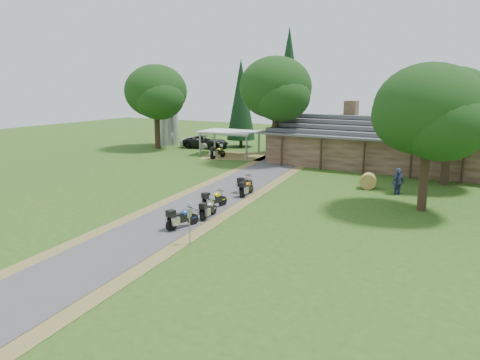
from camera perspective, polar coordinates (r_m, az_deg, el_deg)
The scene contains 24 objects.
ground at distance 28.46m, azimuth -8.10°, elevation -4.64°, with size 120.00×120.00×0.00m, color #2A4F16.
driveway at distance 31.85m, azimuth -4.38°, elevation -2.77°, with size 46.00×46.00×0.00m, color #404042.
lodge at distance 47.02m, azimuth 16.38°, elevation 4.57°, with size 21.40×9.40×4.90m, color #4F3728, non-canonical shape.
silo at distance 61.65m, azimuth -8.98°, elevation 7.13°, with size 3.04×3.04×6.18m, color gray.
carport at distance 52.48m, azimuth -1.26°, elevation 4.56°, with size 6.23×4.15×2.70m, color silver, non-canonical shape.
car_white_sedan at distance 58.30m, azimuth -5.32°, elevation 4.82°, with size 5.54×2.34×1.85m, color white.
car_dark_suv at distance 58.00m, azimuth -4.18°, elevation 5.04°, with size 6.06×2.58×2.32m, color black.
motorcycle_row_a at distance 26.35m, azimuth -7.05°, elevation -4.44°, with size 1.96×0.64×1.34m, color #1D3C97, non-canonical shape.
motorcycle_row_b at distance 28.14m, azimuth -3.88°, elevation -3.44°, with size 1.79×0.58×1.22m, color #9D9FA5, non-canonical shape.
motorcycle_row_c at distance 30.21m, azimuth -3.14°, elevation -2.25°, with size 1.95×0.64×1.33m, color #C8BE0D, non-canonical shape.
motorcycle_row_d at distance 33.53m, azimuth 0.81°, elevation -0.87°, with size 1.85×0.60×1.26m, color #D35203, non-canonical shape.
motorcycle_row_e at distance 34.89m, azimuth 0.64°, elevation -0.33°, with size 1.92×0.63×1.32m, color black, non-canonical shape.
motorcycle_carport_a at distance 50.22m, azimuth -2.72°, elevation 3.49°, with size 2.11×0.69×1.44m, color yellow, non-canonical shape.
person_a at distance 36.00m, azimuth 18.69°, elevation 0.16°, with size 0.63×0.45×2.22m, color navy.
person_b at distance 36.14m, azimuth 18.81°, elevation -0.06°, with size 0.54×0.39×1.91m, color navy.
person_c at distance 35.65m, azimuth 18.72°, elevation -0.09°, with size 0.58×0.42×2.05m, color navy.
hay_bale at distance 37.13m, azimuth 15.38°, elevation -0.12°, with size 1.18×1.18×1.08m, color olive.
sign_post at distance 23.57m, azimuth -6.16°, elevation -5.69°, with size 0.34×0.06×1.89m, color gray, non-canonical shape.
oak_lodge_left at distance 47.19m, azimuth 4.34°, elevation 9.44°, with size 7.17×7.17×12.12m, color #153610, non-canonical shape.
oak_lodge_right at distance 40.00m, azimuth 24.19°, elevation 6.53°, with size 7.09×7.09×10.05m, color #153610, non-canonical shape.
oak_driveway at distance 31.16m, azimuth 21.92°, elevation 5.69°, with size 6.74×6.74×10.27m, color #153610, non-canonical shape.
oak_silo at distance 58.23m, azimuth -10.17°, elevation 9.29°, with size 7.52×7.52×11.18m, color #153610, non-canonical shape.
cedar_near at distance 53.90m, azimuth 5.92°, elevation 10.75°, with size 4.29×4.29×14.06m, color black.
cedar_far at distance 58.78m, azimuth 0.12°, elevation 9.35°, with size 3.57×3.57×10.88m, color black.
Camera 1 is at (16.99, -21.37, 8.03)m, focal length 35.00 mm.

